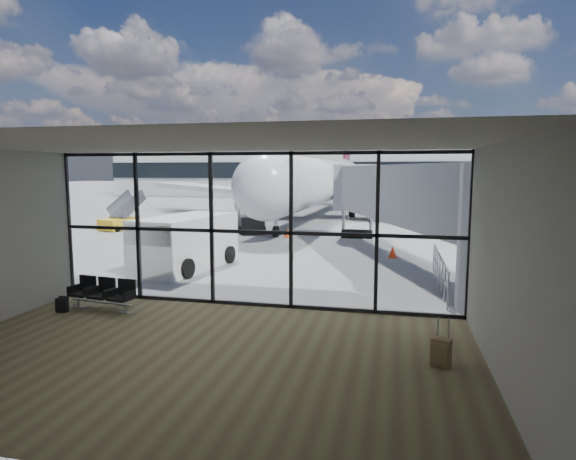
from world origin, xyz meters
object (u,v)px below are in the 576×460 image
at_px(service_van, 184,242).
at_px(belt_loader, 250,222).
at_px(seating_row, 104,292).
at_px(backpack, 62,305).
at_px(airliner, 321,182).
at_px(suitcase, 441,352).
at_px(mobile_stairs, 120,222).

relative_size(service_van, belt_loader, 1.21).
xyz_separation_m(seating_row, backpack, (-0.97, -0.55, -0.29)).
height_order(backpack, airliner, airliner).
height_order(suitcase, mobile_stairs, mobile_stairs).
xyz_separation_m(service_van, belt_loader, (-0.94, 12.06, -0.46)).
relative_size(airliner, belt_loader, 8.89).
distance_m(backpack, airliner, 31.04).
height_order(backpack, service_van, service_van).
height_order(backpack, suitcase, suitcase).
xyz_separation_m(seating_row, belt_loader, (-1.12, 17.89, 0.13)).
xyz_separation_m(backpack, suitcase, (10.05, -1.63, 0.10)).
distance_m(backpack, service_van, 6.49).
relative_size(backpack, belt_loader, 0.10).
relative_size(seating_row, service_van, 0.39).
relative_size(seating_row, airliner, 0.05).
height_order(seating_row, service_van, service_van).
xyz_separation_m(backpack, airliner, (2.62, 30.80, 2.78)).
bearing_deg(service_van, seating_row, -79.05).
bearing_deg(backpack, mobile_stairs, 115.21).
relative_size(seating_row, suitcase, 1.96).
bearing_deg(belt_loader, seating_row, -109.92).
xyz_separation_m(suitcase, belt_loader, (-10.20, 20.07, 0.32)).
relative_size(belt_loader, mobile_stairs, 1.32).
relative_size(suitcase, service_van, 0.20).
relative_size(airliner, service_van, 7.36).
bearing_deg(backpack, belt_loader, 88.47).
height_order(backpack, belt_loader, belt_loader).
bearing_deg(belt_loader, mobile_stairs, 162.75).
distance_m(airliner, service_van, 24.56).
relative_size(suitcase, belt_loader, 0.24).
xyz_separation_m(suitcase, airliner, (-7.44, 32.43, 2.68)).
height_order(service_van, belt_loader, service_van).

